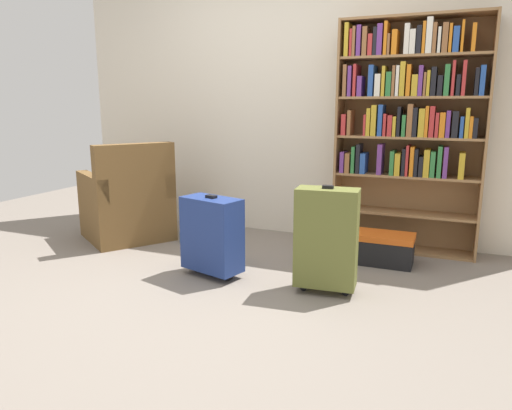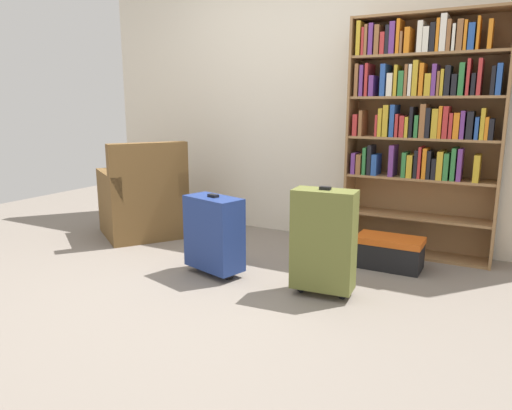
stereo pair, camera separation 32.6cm
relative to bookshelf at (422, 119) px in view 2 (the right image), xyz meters
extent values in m
plane|color=slate|center=(-1.07, -1.54, -1.12)|extent=(7.77, 7.77, 0.00)
cube|color=beige|center=(-1.07, 0.21, 0.18)|extent=(4.44, 0.10, 2.60)
cube|color=olive|center=(-0.56, -0.01, -0.16)|extent=(0.02, 0.29, 1.91)
cube|color=olive|center=(0.59, -0.01, -0.16)|extent=(0.02, 0.29, 1.91)
cube|color=olive|center=(0.01, 0.13, -0.16)|extent=(1.17, 0.02, 1.91)
cube|color=olive|center=(0.01, -0.01, -1.11)|extent=(1.13, 0.27, 0.02)
cube|color=olive|center=(0.01, -0.01, -0.79)|extent=(1.13, 0.27, 0.02)
cube|color=olive|center=(0.01, -0.01, -0.47)|extent=(1.13, 0.27, 0.02)
cube|color=olive|center=(0.01, -0.01, -0.15)|extent=(1.13, 0.27, 0.02)
cube|color=olive|center=(0.01, -0.01, 0.16)|extent=(1.13, 0.27, 0.02)
cube|color=olive|center=(0.01, -0.01, 0.48)|extent=(1.13, 0.27, 0.02)
cube|color=olive|center=(0.01, -0.01, 0.78)|extent=(1.13, 0.27, 0.02)
cube|color=#66337F|center=(-0.51, -0.06, -0.37)|extent=(0.03, 0.17, 0.18)
cube|color=brown|center=(-0.46, -0.05, -0.38)|extent=(0.04, 0.18, 0.17)
cube|color=#2D7238|center=(-0.41, -0.04, -0.35)|extent=(0.03, 0.20, 0.22)
cube|color=black|center=(-0.37, -0.06, -0.34)|extent=(0.03, 0.16, 0.25)
cube|color=#264C99|center=(-0.33, -0.05, -0.38)|extent=(0.04, 0.18, 0.17)
cube|color=#66337F|center=(-0.20, -0.05, -0.34)|extent=(0.04, 0.18, 0.25)
cube|color=#2D7238|center=(-0.09, -0.05, -0.36)|extent=(0.03, 0.19, 0.20)
cube|color=gold|center=(-0.05, -0.03, -0.37)|extent=(0.04, 0.23, 0.18)
cube|color=black|center=(0.00, -0.04, -0.35)|extent=(0.03, 0.21, 0.22)
cube|color=#B22D2D|center=(0.02, -0.04, -0.34)|extent=(0.02, 0.20, 0.25)
cube|color=orange|center=(0.06, -0.06, -0.34)|extent=(0.03, 0.17, 0.24)
cube|color=black|center=(0.09, -0.06, -0.35)|extent=(0.03, 0.16, 0.22)
cube|color=black|center=(0.13, -0.05, -0.38)|extent=(0.03, 0.18, 0.16)
cube|color=gold|center=(0.17, -0.03, -0.35)|extent=(0.04, 0.23, 0.22)
cube|color=#2D7238|center=(0.22, -0.06, -0.36)|extent=(0.04, 0.16, 0.21)
cube|color=#2D7238|center=(0.27, -0.03, -0.34)|extent=(0.03, 0.22, 0.25)
cube|color=#66337F|center=(0.31, -0.06, -0.34)|extent=(0.03, 0.16, 0.25)
cube|color=gold|center=(0.43, -0.04, -0.36)|extent=(0.04, 0.20, 0.20)
cube|color=#B22D2D|center=(-0.50, -0.06, -0.06)|extent=(0.04, 0.16, 0.17)
cube|color=brown|center=(-0.46, -0.05, -0.04)|extent=(0.03, 0.18, 0.21)
cube|color=#B22D2D|center=(-0.33, -0.06, -0.06)|extent=(0.02, 0.16, 0.17)
cube|color=gold|center=(-0.30, -0.04, -0.03)|extent=(0.03, 0.20, 0.22)
cube|color=gold|center=(-0.26, -0.04, -0.02)|extent=(0.04, 0.20, 0.25)
cube|color=#264C99|center=(-0.21, -0.04, -0.02)|extent=(0.03, 0.21, 0.25)
cube|color=#B22D2D|center=(-0.17, -0.05, -0.05)|extent=(0.02, 0.19, 0.18)
cube|color=#B22D2D|center=(-0.13, -0.06, -0.06)|extent=(0.04, 0.17, 0.17)
cube|color=gold|center=(-0.09, -0.05, -0.06)|extent=(0.03, 0.18, 0.16)
cube|color=black|center=(-0.06, -0.04, -0.03)|extent=(0.02, 0.21, 0.24)
cube|color=#2D7238|center=(-0.02, -0.04, -0.06)|extent=(0.03, 0.21, 0.17)
cube|color=brown|center=(0.02, -0.04, -0.01)|extent=(0.04, 0.20, 0.26)
cube|color=black|center=(0.06, -0.04, -0.03)|extent=(0.03, 0.21, 0.23)
cube|color=gold|center=(0.11, -0.02, -0.03)|extent=(0.04, 0.24, 0.22)
cube|color=orange|center=(0.15, -0.03, -0.02)|extent=(0.02, 0.22, 0.24)
cube|color=#B22D2D|center=(0.19, -0.04, -0.02)|extent=(0.04, 0.20, 0.24)
cube|color=#B22D2D|center=(0.23, -0.02, -0.05)|extent=(0.02, 0.24, 0.19)
cube|color=orange|center=(0.27, -0.05, -0.05)|extent=(0.04, 0.19, 0.19)
cube|color=#66337F|center=(0.31, -0.03, -0.04)|extent=(0.03, 0.23, 0.21)
cube|color=black|center=(0.36, -0.05, -0.04)|extent=(0.04, 0.19, 0.20)
cube|color=#264C99|center=(0.41, -0.05, -0.06)|extent=(0.03, 0.19, 0.16)
cube|color=gold|center=(0.44, -0.03, -0.03)|extent=(0.03, 0.22, 0.23)
cube|color=orange|center=(0.47, -0.04, -0.06)|extent=(0.02, 0.20, 0.17)
cube|color=black|center=(0.50, -0.06, -0.07)|extent=(0.03, 0.17, 0.15)
cube|color=brown|center=(-0.51, -0.03, 0.30)|extent=(0.03, 0.22, 0.25)
cube|color=#66337F|center=(-0.47, -0.03, 0.30)|extent=(0.03, 0.22, 0.24)
cube|color=#B22D2D|center=(-0.43, -0.03, 0.30)|extent=(0.02, 0.23, 0.26)
cube|color=#66337F|center=(-0.39, -0.06, 0.25)|extent=(0.04, 0.17, 0.16)
cube|color=#264C99|center=(-0.30, -0.03, 0.30)|extent=(0.04, 0.23, 0.25)
cube|color=silver|center=(-0.24, -0.05, 0.26)|extent=(0.04, 0.19, 0.18)
cube|color=gold|center=(-0.20, -0.05, 0.29)|extent=(0.02, 0.18, 0.24)
cube|color=#2D7238|center=(-0.16, -0.03, 0.27)|extent=(0.04, 0.23, 0.19)
cube|color=brown|center=(-0.12, -0.06, 0.29)|extent=(0.02, 0.17, 0.24)
cube|color=silver|center=(-0.09, -0.04, 0.29)|extent=(0.02, 0.21, 0.24)
cube|color=gold|center=(-0.05, -0.04, 0.31)|extent=(0.04, 0.21, 0.26)
cube|color=orange|center=(-0.01, -0.06, 0.29)|extent=(0.03, 0.17, 0.24)
cube|color=gold|center=(0.04, -0.06, 0.26)|extent=(0.04, 0.17, 0.16)
cube|color=#66337F|center=(0.08, -0.04, 0.29)|extent=(0.03, 0.20, 0.23)
cube|color=brown|center=(0.12, -0.02, 0.26)|extent=(0.02, 0.24, 0.18)
cube|color=gold|center=(0.14, -0.04, 0.27)|extent=(0.02, 0.20, 0.19)
cube|color=black|center=(0.18, -0.06, 0.28)|extent=(0.04, 0.17, 0.22)
cube|color=black|center=(0.23, -0.06, 0.25)|extent=(0.04, 0.17, 0.15)
cube|color=#2D7238|center=(0.27, -0.04, 0.29)|extent=(0.04, 0.20, 0.23)
cube|color=#B22D2D|center=(0.32, -0.05, 0.30)|extent=(0.02, 0.18, 0.26)
cube|color=black|center=(0.36, -0.04, 0.25)|extent=(0.03, 0.20, 0.16)
cube|color=#B22D2D|center=(0.39, -0.04, 0.30)|extent=(0.03, 0.21, 0.26)
cube|color=black|center=(0.48, -0.03, 0.28)|extent=(0.03, 0.22, 0.20)
cube|color=#264C99|center=(0.52, -0.06, 0.28)|extent=(0.04, 0.16, 0.22)
cube|color=gold|center=(-0.51, -0.03, 0.62)|extent=(0.03, 0.22, 0.26)
cube|color=#B22D2D|center=(-0.47, -0.03, 0.60)|extent=(0.02, 0.23, 0.21)
cube|color=brown|center=(-0.45, -0.06, 0.61)|extent=(0.02, 0.17, 0.23)
cube|color=#66337F|center=(-0.41, -0.05, 0.61)|extent=(0.03, 0.19, 0.24)
cube|color=brown|center=(-0.36, -0.06, 0.60)|extent=(0.04, 0.17, 0.22)
cube|color=#B22D2D|center=(-0.32, -0.04, 0.57)|extent=(0.03, 0.21, 0.17)
cube|color=black|center=(-0.28, -0.04, 0.60)|extent=(0.03, 0.21, 0.21)
cube|color=#66337F|center=(-0.24, -0.04, 0.61)|extent=(0.04, 0.20, 0.24)
cube|color=orange|center=(-0.20, -0.05, 0.62)|extent=(0.02, 0.19, 0.25)
cube|color=brown|center=(-0.17, -0.06, 0.57)|extent=(0.02, 0.17, 0.16)
cube|color=orange|center=(-0.13, -0.04, 0.59)|extent=(0.04, 0.20, 0.19)
cube|color=silver|center=(-0.04, -0.03, 0.60)|extent=(0.04, 0.22, 0.23)
cube|color=silver|center=(0.01, -0.03, 0.58)|extent=(0.04, 0.22, 0.18)
cube|color=black|center=(0.05, -0.03, 0.60)|extent=(0.04, 0.23, 0.21)
cube|color=orange|center=(0.09, -0.06, 0.61)|extent=(0.02, 0.16, 0.23)
cube|color=silver|center=(0.12, -0.04, 0.62)|extent=(0.04, 0.20, 0.26)
cube|color=brown|center=(0.16, -0.05, 0.60)|extent=(0.03, 0.18, 0.22)
cube|color=silver|center=(0.20, -0.05, 0.59)|extent=(0.02, 0.19, 0.19)
cube|color=brown|center=(0.24, -0.03, 0.60)|extent=(0.04, 0.22, 0.22)
cube|color=orange|center=(0.28, -0.03, 0.60)|extent=(0.02, 0.22, 0.21)
cube|color=#264C99|center=(0.32, -0.05, 0.58)|extent=(0.04, 0.18, 0.19)
cube|color=orange|center=(0.36, -0.06, 0.61)|extent=(0.02, 0.17, 0.23)
cube|color=orange|center=(0.44, -0.05, 0.59)|extent=(0.03, 0.18, 0.20)
cube|color=brown|center=(-2.40, -0.61, -0.92)|extent=(0.97, 0.97, 0.40)
cube|color=#91724F|center=(-2.40, -0.61, -0.68)|extent=(0.76, 0.74, 0.08)
cube|color=brown|center=(-2.16, -0.77, -0.47)|extent=(0.49, 0.65, 0.50)
cube|color=brown|center=(-2.24, -0.36, -0.61)|extent=(0.64, 0.47, 0.22)
cube|color=brown|center=(-2.57, -0.86, -0.61)|extent=(0.64, 0.47, 0.22)
cylinder|color=#1959A5|center=(-1.83, -0.55, -1.07)|extent=(0.08, 0.08, 0.10)
torus|color=#1959A5|center=(-1.78, -0.55, -1.07)|extent=(0.06, 0.01, 0.06)
cube|color=black|center=(-0.10, -0.44, -1.01)|extent=(0.48, 0.26, 0.21)
cube|color=#D85919|center=(-0.10, -0.44, -0.90)|extent=(0.49, 0.27, 0.05)
cube|color=navy|center=(-1.19, -1.20, -0.80)|extent=(0.48, 0.33, 0.53)
cube|color=black|center=(-1.19, -1.20, -0.53)|extent=(0.09, 0.06, 0.02)
cylinder|color=black|center=(-1.34, -1.16, -1.09)|extent=(0.06, 0.06, 0.05)
cylinder|color=black|center=(-1.04, -1.24, -1.09)|extent=(0.06, 0.06, 0.05)
cube|color=brown|center=(-0.35, -1.19, -0.74)|extent=(0.42, 0.23, 0.65)
cube|color=black|center=(-0.35, -1.19, -0.40)|extent=(0.07, 0.05, 0.02)
cylinder|color=black|center=(-0.49, -1.20, -1.09)|extent=(0.05, 0.05, 0.05)
cylinder|color=black|center=(-0.21, -1.18, -1.09)|extent=(0.05, 0.05, 0.05)
camera|label=1|loc=(0.38, -4.11, 0.11)|focal=33.28mm
camera|label=2|loc=(0.67, -3.97, 0.11)|focal=33.28mm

